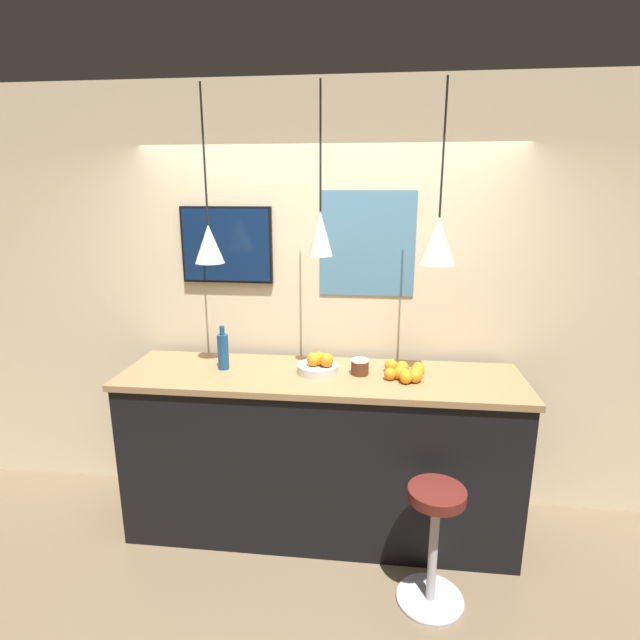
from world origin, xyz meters
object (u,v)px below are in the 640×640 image
(bar_stool, at_px, (434,531))
(mounted_tv, at_px, (227,245))
(juice_bottle, at_px, (223,351))
(spread_jar, at_px, (360,367))
(fruit_bowl, at_px, (318,365))

(bar_stool, relative_size, mounted_tv, 1.12)
(mounted_tv, bearing_deg, juice_bottle, -81.30)
(bar_stool, relative_size, spread_jar, 6.25)
(juice_bottle, relative_size, mounted_tv, 0.46)
(bar_stool, distance_m, mounted_tv, 2.18)
(fruit_bowl, height_order, mounted_tv, mounted_tv)
(fruit_bowl, distance_m, mounted_tv, 1.04)
(juice_bottle, bearing_deg, mounted_tv, 98.70)
(spread_jar, relative_size, mounted_tv, 0.18)
(bar_stool, xyz_separation_m, mounted_tv, (-1.36, 0.95, 1.41))
(bar_stool, xyz_separation_m, spread_jar, (-0.43, 0.59, 0.70))
(fruit_bowl, distance_m, juice_bottle, 0.62)
(spread_jar, bearing_deg, mounted_tv, 158.53)
(bar_stool, bearing_deg, mounted_tv, 145.09)
(juice_bottle, distance_m, mounted_tv, 0.73)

